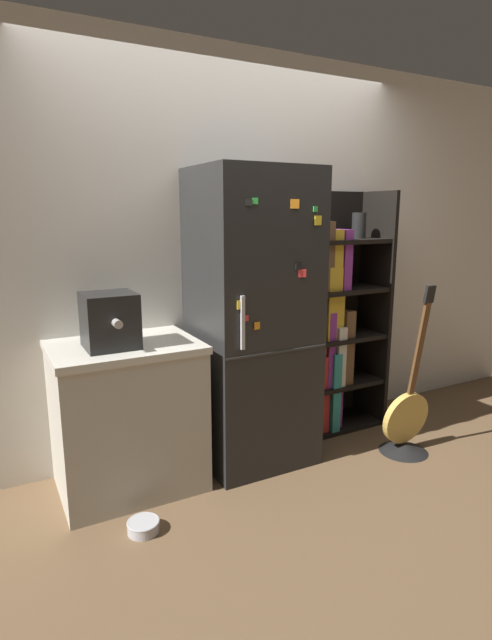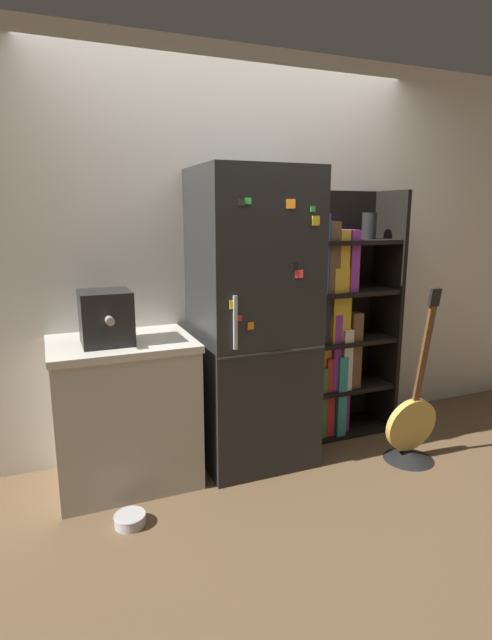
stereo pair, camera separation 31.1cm
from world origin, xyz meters
name	(u,v)px [view 2 (the right image)]	position (x,y,z in m)	size (l,w,h in m)	color
ground_plane	(260,465)	(0.00, 0.00, 0.00)	(16.00, 16.00, 0.00)	brown
wall_back	(233,255)	(0.00, 0.47, 1.30)	(8.00, 0.05, 2.60)	silver
refrigerator	(252,320)	(0.00, 0.14, 0.92)	(0.68, 0.65, 1.84)	black
bookshelf	(333,327)	(0.68, 0.29, 0.78)	(0.72, 0.37, 1.73)	black
kitchen_counter	(125,411)	(-0.81, 0.15, 0.43)	(0.81, 0.61, 0.86)	#BCB7A8
espresso_machine	(106,317)	(-0.89, 0.11, 1.01)	(0.27, 0.33, 0.30)	black
guitar	(411,436)	(0.93, -0.31, 0.17)	(0.36, 0.33, 1.15)	black
pet_bowl	(130,519)	(-0.87, -0.32, 0.03)	(0.16, 0.16, 0.06)	#B7B7BC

